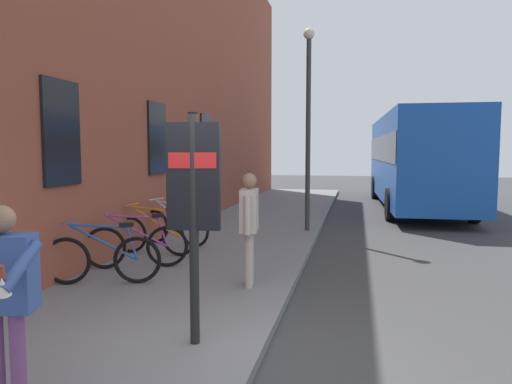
% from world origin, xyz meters
% --- Properties ---
extents(ground, '(60.00, 60.00, 0.00)m').
position_xyz_m(ground, '(6.00, -1.00, 0.00)').
color(ground, '#38383A').
extents(sidewalk_pavement, '(24.00, 3.50, 0.12)m').
position_xyz_m(sidewalk_pavement, '(8.00, 1.75, 0.06)').
color(sidewalk_pavement, slate).
rests_on(sidewalk_pavement, ground).
extents(station_facade, '(22.00, 0.65, 9.41)m').
position_xyz_m(station_facade, '(8.99, 3.80, 4.70)').
color(station_facade, brown).
rests_on(station_facade, ground).
extents(bicycle_under_window, '(0.63, 1.72, 0.97)m').
position_xyz_m(bicycle_under_window, '(1.94, 2.82, 0.51)').
color(bicycle_under_window, black).
rests_on(bicycle_under_window, sidewalk_pavement).
extents(bicycle_end_of_row, '(0.72, 1.69, 0.97)m').
position_xyz_m(bicycle_end_of_row, '(2.97, 2.77, 0.51)').
color(bicycle_end_of_row, black).
rests_on(bicycle_end_of_row, sidewalk_pavement).
extents(bicycle_far_end, '(0.48, 1.77, 0.97)m').
position_xyz_m(bicycle_far_end, '(4.02, 2.91, 0.51)').
color(bicycle_far_end, black).
rests_on(bicycle_far_end, sidewalk_pavement).
extents(bicycle_beside_lamp, '(0.64, 1.72, 0.97)m').
position_xyz_m(bicycle_beside_lamp, '(4.99, 2.88, 0.51)').
color(bicycle_beside_lamp, black).
rests_on(bicycle_beside_lamp, sidewalk_pavement).
extents(transit_info_sign, '(0.14, 0.56, 2.40)m').
position_xyz_m(transit_info_sign, '(0.14, 0.72, 1.72)').
color(transit_info_sign, black).
rests_on(transit_info_sign, sidewalk_pavement).
extents(city_bus, '(10.58, 2.90, 3.35)m').
position_xyz_m(city_bus, '(13.76, -3.00, 1.92)').
color(city_bus, '#1951B2').
rests_on(city_bus, ground).
extents(pedestrian_by_facade, '(0.64, 0.30, 1.69)m').
position_xyz_m(pedestrian_by_facade, '(2.30, 0.63, 1.15)').
color(pedestrian_by_facade, '#B2A599').
rests_on(pedestrian_by_facade, sidewalk_pavement).
extents(tourist_with_hotdogs, '(0.63, 0.62, 1.61)m').
position_xyz_m(tourist_with_hotdogs, '(-1.41, 1.70, 1.11)').
color(tourist_with_hotdogs, '#723F72').
rests_on(tourist_with_hotdogs, sidewalk_pavement).
extents(street_lamp, '(0.28, 0.28, 5.00)m').
position_xyz_m(street_lamp, '(7.44, 0.30, 3.10)').
color(street_lamp, '#333338').
rests_on(street_lamp, sidewalk_pavement).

